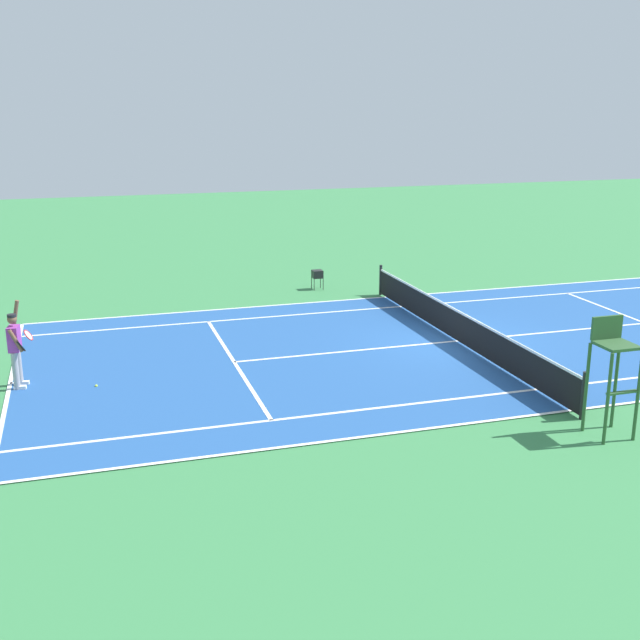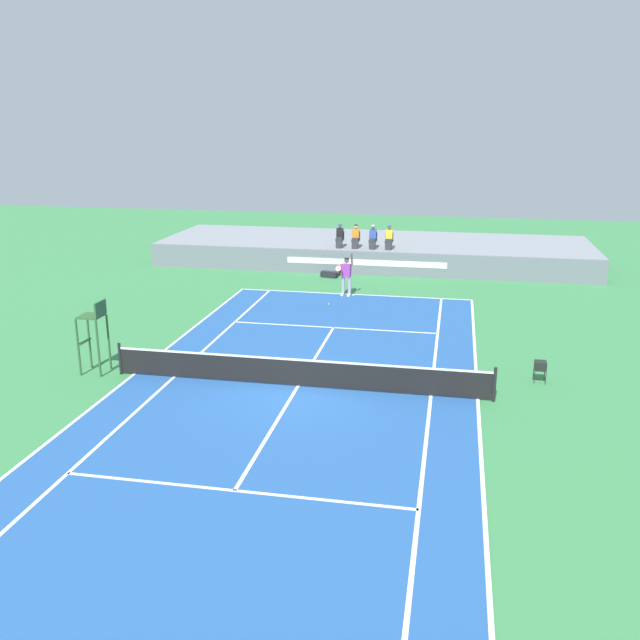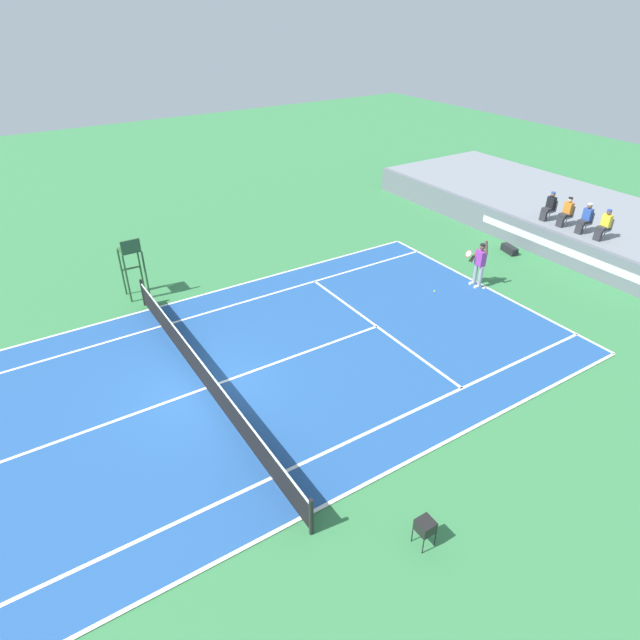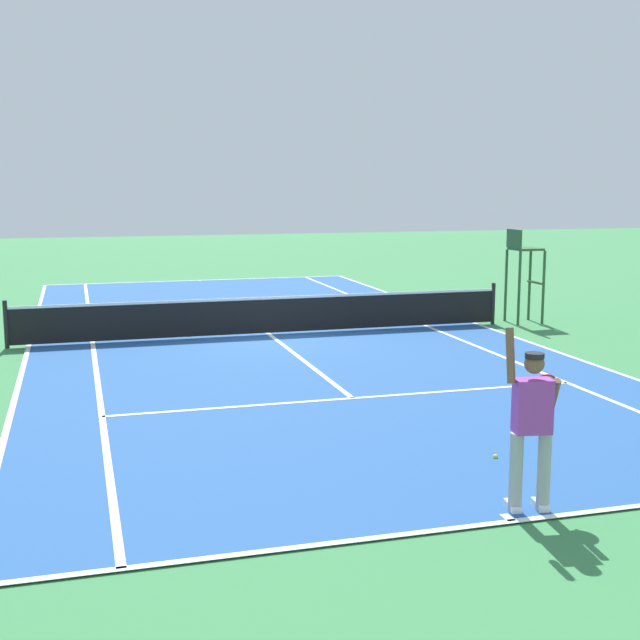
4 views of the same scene
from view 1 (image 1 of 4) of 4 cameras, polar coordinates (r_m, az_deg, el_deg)
name	(u,v)px [view 1 (image 1 of 4)]	position (r m, az deg, el deg)	size (l,w,h in m)	color
ground_plane	(456,342)	(22.84, 9.77, -1.56)	(80.00, 80.00, 0.00)	#387F47
court	(456,341)	(22.84, 9.77, -1.53)	(11.08, 23.88, 0.03)	#235193
net	(457,324)	(22.70, 9.83, -0.30)	(11.98, 0.10, 1.07)	black
tennis_player	(16,348)	(19.98, -21.03, -1.88)	(0.81, 0.62, 2.08)	#9E9EA3
tennis_ball	(96,386)	(19.73, -15.78, -4.58)	(0.07, 0.07, 0.07)	#D1E533
umpire_chair	(612,362)	(16.93, 20.28, -2.85)	(0.77, 0.77, 2.44)	#2D562D
ball_hopper	(317,274)	(28.72, -0.19, 3.34)	(0.36, 0.36, 0.70)	black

